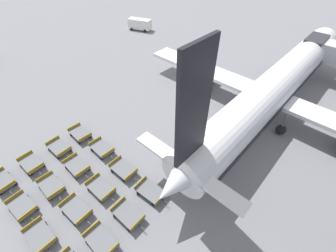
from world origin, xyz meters
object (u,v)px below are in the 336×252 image
Objects in this scene: baggage_dolly_row_far_col_b at (102,148)px; baggage_dolly_row_far_col_d at (151,191)px; airplane at (274,88)px; baggage_dolly_row_mid_a_col_c at (76,210)px; baggage_dolly_row_near_col_b at (22,206)px; baggage_dolly_row_mid_a_col_b at (51,186)px; baggage_dolly_row_far_col_a at (80,133)px; baggage_dolly_row_near_col_c at (40,236)px; baggage_dolly_row_far_col_c at (123,169)px; baggage_dolly_row_mid_b_col_b at (77,166)px; service_van at (140,24)px; baggage_dolly_row_mid_a_col_d at (101,241)px; baggage_dolly_row_mid_a_col_a at (31,163)px; baggage_dolly_row_near_col_a at (2,181)px; baggage_dolly_row_mid_b_col_c at (101,188)px; baggage_dolly_row_mid_b_col_d at (128,214)px; baggage_dolly_row_mid_b_col_a at (59,148)px.

baggage_dolly_row_far_col_b is 7.45m from baggage_dolly_row_far_col_d.
baggage_dolly_row_mid_a_col_c is at bearing -97.82° from airplane.
baggage_dolly_row_near_col_b and baggage_dolly_row_far_col_b have the same top height.
baggage_dolly_row_far_col_a is (-4.61, 5.03, 0.00)m from baggage_dolly_row_mid_a_col_b.
baggage_dolly_row_far_col_c is (-1.03, 8.25, 0.00)m from baggage_dolly_row_near_col_c.
baggage_dolly_row_mid_b_col_b is 4.62m from baggage_dolly_row_far_col_c.
service_van is at bearing 131.85° from baggage_dolly_row_far_col_a.
baggage_dolly_row_near_col_b is 1.01× the size of baggage_dolly_row_far_col_a.
airplane is at bearing 90.59° from baggage_dolly_row_mid_a_col_d.
service_van reaches higher than baggage_dolly_row_near_col_b.
baggage_dolly_row_near_col_c is 7.89m from baggage_dolly_row_mid_a_col_a.
baggage_dolly_row_near_col_a is 1.00× the size of baggage_dolly_row_far_col_d.
baggage_dolly_row_mid_a_col_b is (27.18, -30.23, -0.78)m from service_van.
baggage_dolly_row_mid_b_col_b and baggage_dolly_row_far_col_c have the same top height.
baggage_dolly_row_near_col_a is 11.09m from baggage_dolly_row_far_col_c.
baggage_dolly_row_far_col_b is at bearing -176.93° from baggage_dolly_row_far_col_c.
baggage_dolly_row_near_col_b is 1.00× the size of baggage_dolly_row_mid_b_col_c.
service_van is at bearing 144.67° from baggage_dolly_row_far_col_d.
airplane reaches higher than baggage_dolly_row_near_col_a.
baggage_dolly_row_mid_a_col_c is 6.82m from baggage_dolly_row_far_col_b.
baggage_dolly_row_near_col_b is (27.51, -32.81, -0.78)m from service_van.
baggage_dolly_row_far_col_b is at bearing 98.06° from baggage_dolly_row_mid_b_col_b.
airplane is 12.21× the size of baggage_dolly_row_far_col_c.
baggage_dolly_row_mid_b_col_b is 0.99× the size of baggage_dolly_row_far_col_d.
baggage_dolly_row_mid_b_col_c and baggage_dolly_row_far_col_b have the same top height.
baggage_dolly_row_mid_b_col_c and baggage_dolly_row_far_col_c have the same top height.
baggage_dolly_row_far_col_c is (7.39, 0.90, 0.00)m from baggage_dolly_row_far_col_a.
baggage_dolly_row_far_col_c is at bearing 99.22° from baggage_dolly_row_mid_a_col_c.
baggage_dolly_row_near_col_c and baggage_dolly_row_mid_a_col_c have the same top height.
baggage_dolly_row_mid_a_col_b is 1.00× the size of baggage_dolly_row_mid_b_col_b.
baggage_dolly_row_near_col_a is 1.01× the size of baggage_dolly_row_mid_b_col_b.
airplane reaches higher than baggage_dolly_row_mid_b_col_b.
service_van is at bearing 133.59° from baggage_dolly_row_near_col_c.
baggage_dolly_row_mid_a_col_d is 9.48m from baggage_dolly_row_far_col_b.
baggage_dolly_row_mid_b_col_d is 2.74m from baggage_dolly_row_far_col_d.
baggage_dolly_row_mid_b_col_c is 1.01× the size of baggage_dolly_row_far_col_b.
baggage_dolly_row_far_col_c is at bearing -39.04° from service_van.
baggage_dolly_row_near_col_c is at bearing -135.89° from baggage_dolly_row_mid_a_col_d.
baggage_dolly_row_mid_b_col_c is (-4.06, 2.26, 0.00)m from baggage_dolly_row_mid_a_col_d.
airplane is 21.62m from baggage_dolly_row_mid_b_col_d.
baggage_dolly_row_near_col_b is (-6.66, -27.68, -2.94)m from airplane.
baggage_dolly_row_mid_a_col_c is 9.31m from baggage_dolly_row_far_col_a.
service_van is 1.61× the size of baggage_dolly_row_mid_b_col_a.
baggage_dolly_row_mid_a_col_b is (-0.32, 2.58, 0.00)m from baggage_dolly_row_near_col_b.
baggage_dolly_row_mid_b_col_b is at bearing -152.38° from baggage_dolly_row_far_col_d.
baggage_dolly_row_mid_b_col_c is at bearing 6.67° from baggage_dolly_row_mid_b_col_a.
baggage_dolly_row_far_col_b is at bearing 10.88° from baggage_dolly_row_far_col_a.
baggage_dolly_row_mid_b_col_d and baggage_dolly_row_far_col_c have the same top height.
baggage_dolly_row_far_col_b is (-7.97, -19.38, -2.94)m from airplane.
baggage_dolly_row_mid_b_col_b is at bearing -29.50° from baggage_dolly_row_far_col_a.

